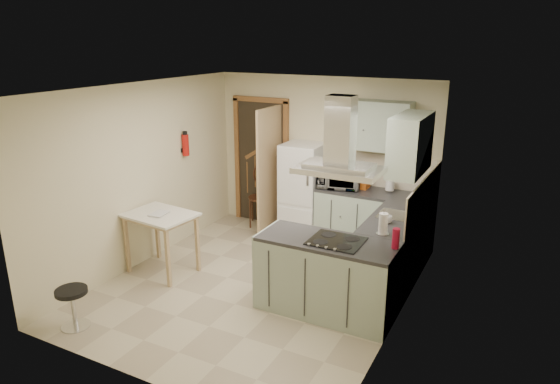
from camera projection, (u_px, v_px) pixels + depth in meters
The scene contains 28 objects.
floor at pixel (257, 285), 6.42m from camera, with size 4.20×4.20×0.00m, color #BBB091.
ceiling at pixel (254, 88), 5.67m from camera, with size 4.20×4.20×0.00m, color silver.
back_wall at pixel (323, 157), 7.83m from camera, with size 3.60×3.60×0.00m, color beige.
left_wall at pixel (142, 175), 6.84m from camera, with size 4.20×4.20×0.00m, color beige.
right_wall at pixel (404, 217), 5.26m from camera, with size 4.20×4.20×0.00m, color beige.
doorway at pixel (261, 162), 8.35m from camera, with size 1.10×0.12×2.10m, color brown.
fridge at pixel (303, 191), 7.81m from camera, with size 0.60×0.60×1.50m, color white.
counter_back at pixel (354, 218), 7.52m from camera, with size 1.08×0.60×0.90m, color #9EB2A0.
counter_right at pixel (398, 244), 6.58m from camera, with size 0.60×1.95×0.90m, color #9EB2A0.
splashback at pixel (382, 171), 7.43m from camera, with size 1.68×0.02×0.50m, color beige.
wall_cabinet_back at pixel (381, 126), 7.08m from camera, with size 0.85×0.35×0.70m, color #9EB2A0.
wall_cabinet_right at pixel (411, 144), 5.87m from camera, with size 0.35×0.90×0.70m, color #9EB2A0.
peninsula at pixel (327, 276), 5.69m from camera, with size 1.55×0.65×0.90m, color #9EB2A0.
hob at pixel (336, 241), 5.50m from camera, with size 0.58×0.50×0.01m, color black.
extractor_hood at pixel (339, 170), 5.26m from camera, with size 0.90×0.55×0.10m, color silver.
sink at pixel (397, 215), 6.30m from camera, with size 0.45×0.40×0.01m, color silver.
fire_extinguisher at pixel (186, 145), 7.50m from camera, with size 0.10×0.10×0.32m, color #B2140F.
drop_leaf_table at pixel (162, 243), 6.69m from camera, with size 0.89×0.67×0.83m, color tan.
bentwood_chair at pixel (261, 198), 8.36m from camera, with size 0.42×0.42×0.96m, color #55291C.
stool at pixel (73, 308), 5.45m from camera, with size 0.34×0.34×0.46m, color black.
microwave at pixel (339, 176), 7.42m from camera, with size 0.62×0.42×0.34m, color black.
kettle at pixel (390, 185), 7.25m from camera, with size 0.13×0.13×0.19m, color white.
cereal_box at pixel (366, 178), 7.38m from camera, with size 0.09×0.22×0.33m, color #CB5A17.
soap_bottle at pixel (412, 204), 6.45m from camera, with size 0.08×0.08×0.18m, color silver.
paper_towel at pixel (383, 223), 5.68m from camera, with size 0.10×0.10×0.26m, color white.
cup at pixel (387, 219), 6.04m from camera, with size 0.12×0.12×0.09m, color silver.
red_bottle at pixel (396, 238), 5.30m from camera, with size 0.08×0.08×0.23m, color #B00F30.
book at pixel (153, 209), 6.56m from camera, with size 0.18×0.25×0.11m, color maroon.
Camera 1 is at (2.92, -4.99, 3.07)m, focal length 32.00 mm.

